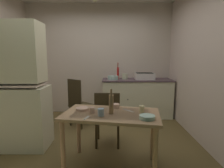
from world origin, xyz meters
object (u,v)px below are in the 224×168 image
(hutch_cabinet, at_px, (13,91))
(hand_pump, at_px, (119,72))
(sink_basin, at_px, (145,76))
(dining_table, at_px, (112,121))
(chair_far_side, at_px, (108,117))
(teacup_mint, at_px, (143,109))
(serving_bowl_wide, at_px, (148,117))
(mixing_bowl_counter, at_px, (114,78))
(glass_bottle, at_px, (112,104))
(chair_by_counter, at_px, (80,102))

(hutch_cabinet, distance_m, hand_pump, 2.31)
(sink_basin, relative_size, hand_pump, 1.13)
(hutch_cabinet, distance_m, dining_table, 1.64)
(chair_far_side, relative_size, teacup_mint, 10.06)
(serving_bowl_wide, distance_m, teacup_mint, 0.24)
(sink_basin, height_order, mixing_bowl_counter, sink_basin)
(mixing_bowl_counter, bearing_deg, dining_table, -90.95)
(dining_table, bearing_deg, sink_basin, 69.55)
(serving_bowl_wide, relative_size, teacup_mint, 2.01)
(serving_bowl_wide, bearing_deg, hutch_cabinet, 158.33)
(sink_basin, xyz_separation_m, hand_pump, (-0.63, 0.05, 0.09))
(mixing_bowl_counter, relative_size, glass_bottle, 0.82)
(hand_pump, relative_size, mixing_bowl_counter, 1.55)
(chair_far_side, distance_m, serving_bowl_wide, 0.96)
(chair_by_counter, bearing_deg, mixing_bowl_counter, 41.80)
(glass_bottle, bearing_deg, hand_pump, 85.98)
(hutch_cabinet, height_order, glass_bottle, hutch_cabinet)
(dining_table, bearing_deg, chair_by_counter, 115.17)
(hand_pump, distance_m, mixing_bowl_counter, 0.20)
(dining_table, height_order, serving_bowl_wide, serving_bowl_wide)
(dining_table, distance_m, serving_bowl_wide, 0.48)
(serving_bowl_wide, bearing_deg, glass_bottle, 153.44)
(serving_bowl_wide, xyz_separation_m, teacup_mint, (-0.02, 0.24, 0.02))
(teacup_mint, bearing_deg, hutch_cabinet, 164.43)
(teacup_mint, bearing_deg, chair_far_side, 128.87)
(teacup_mint, bearing_deg, dining_table, -178.25)
(hand_pump, relative_size, serving_bowl_wide, 2.20)
(chair_far_side, xyz_separation_m, chair_by_counter, (-0.60, 0.85, 0.02))
(serving_bowl_wide, bearing_deg, sink_basin, 80.92)
(teacup_mint, relative_size, glass_bottle, 0.29)
(hand_pump, bearing_deg, hutch_cabinet, -136.46)
(glass_bottle, bearing_deg, chair_by_counter, 114.91)
(chair_far_side, bearing_deg, teacup_mint, -51.13)
(sink_basin, height_order, chair_by_counter, sink_basin)
(mixing_bowl_counter, height_order, teacup_mint, mixing_bowl_counter)
(chair_by_counter, bearing_deg, glass_bottle, -65.09)
(sink_basin, relative_size, mixing_bowl_counter, 1.75)
(hutch_cabinet, relative_size, teacup_mint, 21.82)
(hutch_cabinet, xyz_separation_m, hand_pump, (1.67, 1.59, 0.16))
(hutch_cabinet, height_order, hand_pump, hutch_cabinet)
(teacup_mint, bearing_deg, glass_bottle, -175.29)
(serving_bowl_wide, bearing_deg, chair_far_side, 120.75)
(hutch_cabinet, bearing_deg, chair_by_counter, 45.47)
(hutch_cabinet, relative_size, hand_pump, 4.94)
(sink_basin, bearing_deg, serving_bowl_wide, -99.08)
(hand_pump, relative_size, teacup_mint, 4.42)
(dining_table, height_order, glass_bottle, glass_bottle)
(mixing_bowl_counter, distance_m, chair_far_side, 1.54)
(sink_basin, relative_size, chair_far_side, 0.50)
(hutch_cabinet, bearing_deg, mixing_bowl_counter, 43.88)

